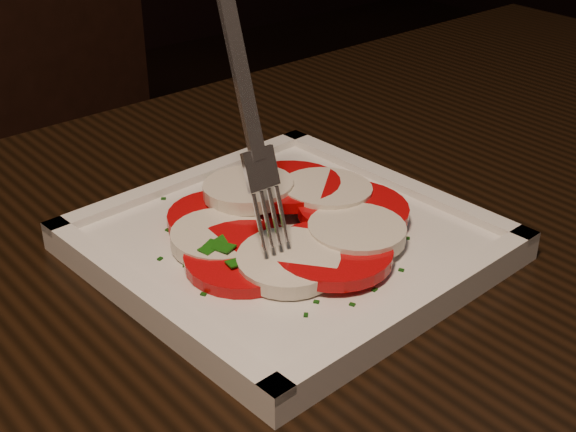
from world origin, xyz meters
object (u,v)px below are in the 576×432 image
object	(u,v)px
chair	(79,167)
plate	(288,245)
table	(447,370)
fork	(235,81)

from	to	relation	value
chair	plate	size ratio (longest dim) A/B	3.86
table	plate	distance (m)	0.16
table	plate	xyz separation A→B (m)	(-0.09, 0.08, 0.11)
fork	table	bearing A→B (deg)	-33.28
table	chair	size ratio (longest dim) A/B	1.32
chair	fork	bearing A→B (deg)	-114.87
chair	table	bearing A→B (deg)	-103.75
table	plate	size ratio (longest dim) A/B	5.10
chair	plate	bearing A→B (deg)	-111.78
plate	table	bearing A→B (deg)	-40.21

